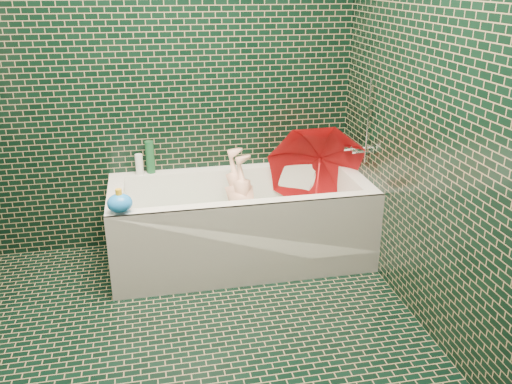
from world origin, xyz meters
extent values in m
plane|color=black|center=(0.00, 0.00, 0.00)|extent=(2.80, 2.80, 0.00)
plane|color=black|center=(0.00, 1.40, 1.25)|extent=(2.80, 0.00, 2.80)
plane|color=black|center=(0.00, -1.40, 1.25)|extent=(2.80, 0.00, 2.80)
plane|color=black|center=(1.30, 0.00, 1.25)|extent=(0.00, 2.80, 2.80)
cube|color=white|center=(0.45, 1.02, 0.07)|extent=(1.70, 0.75, 0.15)
cube|color=white|center=(0.45, 1.35, 0.35)|extent=(1.70, 0.10, 0.40)
cube|color=white|center=(0.45, 0.70, 0.35)|extent=(1.70, 0.10, 0.40)
cube|color=white|center=(1.25, 1.02, 0.35)|extent=(0.10, 0.55, 0.40)
cube|color=white|center=(-0.35, 1.02, 0.35)|extent=(0.10, 0.55, 0.40)
cube|color=white|center=(0.45, 0.66, 0.28)|extent=(1.70, 0.02, 0.55)
cube|color=green|center=(0.45, 1.02, 0.16)|extent=(1.35, 0.47, 0.01)
cube|color=silver|center=(0.45, 1.02, 0.30)|extent=(1.48, 0.53, 0.00)
cylinder|color=silver|center=(1.28, 1.02, 0.73)|extent=(0.14, 0.05, 0.05)
cylinder|color=silver|center=(1.20, 1.08, 0.73)|extent=(0.05, 0.04, 0.04)
cylinder|color=silver|center=(1.27, 0.92, 0.95)|extent=(0.01, 0.01, 0.55)
imported|color=#EFB195|center=(0.49, 1.04, 0.31)|extent=(0.94, 0.41, 0.32)
imported|color=red|center=(0.98, 1.03, 0.53)|extent=(0.99, 1.00, 0.84)
imported|color=white|center=(1.20, 1.35, 0.55)|extent=(0.09, 0.09, 0.23)
imported|color=#501C6B|center=(1.25, 1.33, 0.55)|extent=(0.09, 0.09, 0.20)
imported|color=#154C29|center=(1.18, 1.34, 0.55)|extent=(0.18, 0.18, 0.17)
cylinder|color=#154C29|center=(1.12, 1.34, 0.66)|extent=(0.06, 0.06, 0.23)
cylinder|color=silver|center=(1.25, 1.34, 0.65)|extent=(0.06, 0.06, 0.19)
cylinder|color=#154C29|center=(-0.12, 1.36, 0.66)|extent=(0.07, 0.07, 0.22)
cylinder|color=white|center=(-0.19, 1.33, 0.62)|extent=(0.06, 0.06, 0.14)
ellipsoid|color=yellow|center=(1.09, 1.33, 0.58)|extent=(0.09, 0.08, 0.06)
sphere|color=yellow|center=(1.13, 1.33, 0.62)|extent=(0.04, 0.04, 0.04)
cone|color=orange|center=(1.15, 1.32, 0.62)|extent=(0.02, 0.02, 0.02)
ellipsoid|color=#1979E9|center=(-0.31, 0.70, 0.61)|extent=(0.15, 0.13, 0.11)
cylinder|color=yellow|center=(-0.31, 0.70, 0.68)|extent=(0.04, 0.04, 0.04)
camera|label=1|loc=(-0.12, -2.24, 1.82)|focal=38.00mm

